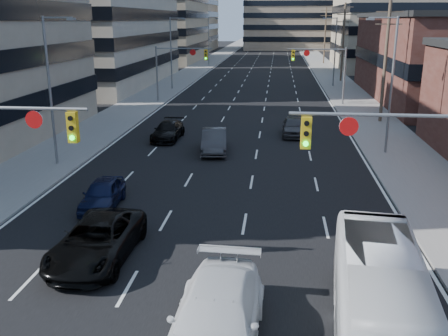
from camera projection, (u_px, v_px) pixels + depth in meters
road_surface at (267, 53)px, 134.94m from camera, size 18.00×300.00×0.02m
sidewalk_left at (225, 52)px, 136.10m from camera, size 5.00×300.00×0.15m
sidewalk_right at (310, 53)px, 133.75m from camera, size 5.00×300.00×0.15m
office_left_far at (152, 23)px, 106.52m from camera, size 20.00×30.00×16.00m
office_right_far at (401, 29)px, 90.38m from camera, size 22.00×28.00×14.00m
bg_block_left at (172, 14)px, 144.45m from camera, size 24.00×24.00×20.00m
bg_block_right at (391, 30)px, 129.95m from camera, size 22.00×22.00×12.00m
signal_near_right at (406, 159)px, 16.76m from camera, size 6.59×0.33×6.00m
signal_far_left at (178, 63)px, 53.54m from camera, size 6.09×0.33×6.00m
signal_far_right at (323, 64)px, 51.97m from camera, size 6.09×0.33×6.00m
utility_pole_block at (386, 56)px, 42.52m from camera, size 2.20×0.28×11.00m
utility_pole_midblock at (343, 41)px, 71.09m from camera, size 2.20×0.28×11.00m
utility_pole_distant at (325, 35)px, 99.66m from camera, size 2.20×0.28×11.00m
streetlight_left_near at (52, 85)px, 29.80m from camera, size 2.03×0.22×9.00m
streetlight_left_mid at (172, 50)px, 63.13m from camera, size 2.03×0.22×9.00m
streetlight_left_far at (209, 39)px, 96.45m from camera, size 2.03×0.22×9.00m
streetlight_right_near at (390, 79)px, 32.44m from camera, size 2.03×0.22×9.00m
streetlight_right_far at (334, 49)px, 65.77m from camera, size 2.03×0.22×9.00m
black_pickup at (97, 240)px, 18.90m from camera, size 2.67×5.65×1.56m
white_van at (216, 320)px, 13.76m from camera, size 2.66×6.12×1.75m
transit_bus at (383, 320)px, 12.86m from camera, size 3.28×10.14×2.78m
sedan_blue at (103, 194)px, 24.18m from camera, size 1.90×4.15×1.38m
sedan_grey_center at (214, 141)px, 34.25m from camera, size 2.16×4.93×1.57m
sedan_black_far at (168, 131)px, 37.85m from camera, size 2.02×4.71×1.35m
sedan_grey_right at (294, 126)px, 39.11m from camera, size 1.78×4.36×1.48m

